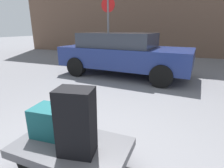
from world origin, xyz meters
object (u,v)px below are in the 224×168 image
luggage_cart (72,149)px  suitcase_black_rear_left (76,122)px  no_parking_sign (108,28)px  duffel_bag_teal_front_left (57,122)px  parked_car (123,53)px

luggage_cart → suitcase_black_rear_left: 0.45m
suitcase_black_rear_left → no_parking_sign: no_parking_sign is taller
luggage_cart → no_parking_sign: bearing=108.5°
suitcase_black_rear_left → duffel_bag_teal_front_left: bearing=144.8°
duffel_bag_teal_front_left → suitcase_black_rear_left: bearing=-28.7°
parked_car → suitcase_black_rear_left: bearing=-77.1°
suitcase_black_rear_left → no_parking_sign: 5.25m
duffel_bag_teal_front_left → parked_car: bearing=93.4°
luggage_cart → no_parking_sign: (-1.60, 4.77, 1.32)m
luggage_cart → suitcase_black_rear_left: suitcase_black_rear_left is taller
suitcase_black_rear_left → parked_car: size_ratio=0.16×
suitcase_black_rear_left → no_parking_sign: size_ratio=0.27×
luggage_cart → duffel_bag_teal_front_left: bearing=162.7°
suitcase_black_rear_left → parked_car: (-1.04, 4.52, 0.07)m
parked_car → no_parking_sign: bearing=153.8°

